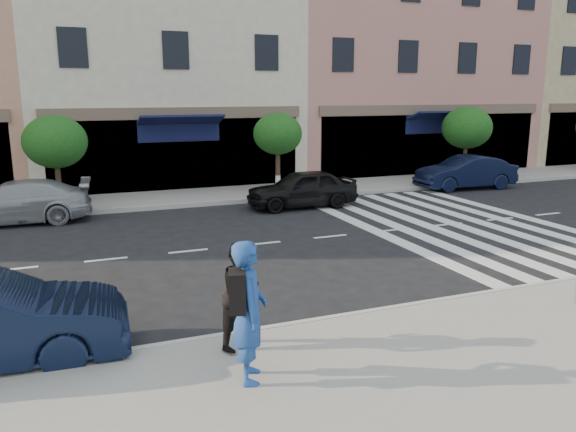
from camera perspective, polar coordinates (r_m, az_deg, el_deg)
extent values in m
plane|color=black|center=(11.47, 4.02, -7.73)|extent=(120.00, 120.00, 0.00)
cube|color=gray|center=(8.51, 15.40, -15.15)|extent=(60.00, 4.50, 0.15)
cube|color=gray|center=(21.57, -8.70, 1.98)|extent=(60.00, 3.00, 0.15)
cube|color=beige|center=(27.06, -13.16, 15.46)|extent=(11.00, 9.00, 11.00)
cube|color=tan|center=(31.32, 10.02, 16.98)|extent=(13.00, 9.00, 13.00)
cube|color=#D7BC89|center=(39.24, 26.26, 14.25)|extent=(12.00, 9.00, 12.00)
cylinder|color=#473323|center=(20.71, -22.27, 3.21)|extent=(0.18, 0.18, 1.60)
cylinder|color=silver|center=(20.79, -22.15, 1.85)|extent=(0.20, 0.20, 0.60)
ellipsoid|color=#174A15|center=(20.55, -22.58, 6.99)|extent=(2.10, 2.10, 1.79)
cylinder|color=#473323|center=(22.08, -1.04, 4.81)|extent=(0.18, 0.18, 1.71)
cylinder|color=silver|center=(22.17, -1.03, 3.39)|extent=(0.20, 0.20, 0.60)
ellipsoid|color=#174A15|center=(21.94, -1.05, 8.37)|extent=(1.90, 1.90, 1.62)
cylinder|color=#473323|center=(26.60, 17.51, 5.49)|extent=(0.18, 0.18, 1.65)
cylinder|color=silver|center=(26.66, 17.44, 4.37)|extent=(0.20, 0.20, 0.60)
ellipsoid|color=#174A15|center=(26.48, 17.71, 8.56)|extent=(2.20, 2.20, 1.87)
imported|color=#204693|center=(7.54, -3.96, -9.65)|extent=(0.64, 0.81, 1.94)
imported|color=black|center=(8.56, -4.63, -7.95)|extent=(1.01, 1.00, 1.65)
imported|color=#96969B|center=(19.14, -26.05, 1.27)|extent=(4.61, 2.14, 1.30)
imported|color=black|center=(19.61, 1.42, 2.81)|extent=(3.87, 1.57, 1.32)
imported|color=black|center=(24.51, 17.59, 4.25)|extent=(4.26, 1.74, 1.37)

